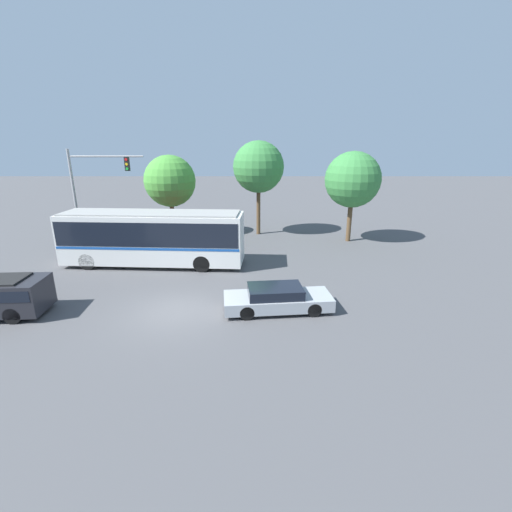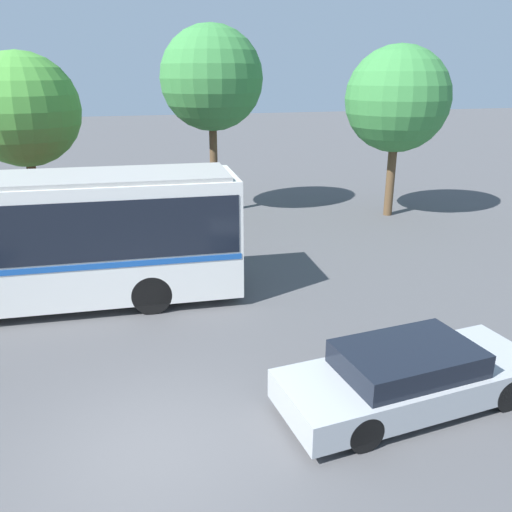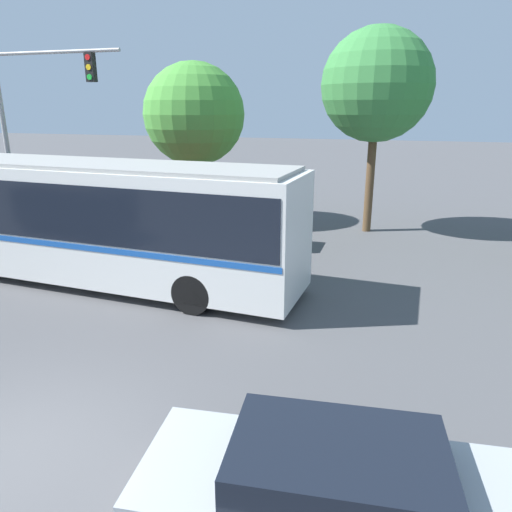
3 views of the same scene
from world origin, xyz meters
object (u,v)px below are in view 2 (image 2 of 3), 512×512
object	(u,v)px
street_tree_centre	(212,79)
street_tree_left	(23,110)
city_bus	(15,236)
street_tree_right	(397,100)
sedan_foreground	(410,376)

from	to	relation	value
street_tree_centre	street_tree_left	bearing A→B (deg)	-174.70
city_bus	street_tree_right	distance (m)	15.04
street_tree_right	street_tree_left	bearing A→B (deg)	173.45
sedan_foreground	street_tree_centre	size ratio (longest dim) A/B	0.66
sedan_foreground	street_tree_centre	bearing A→B (deg)	87.24
street_tree_right	street_tree_centre	bearing A→B (deg)	162.13
city_bus	street_tree_left	world-z (taller)	street_tree_left
sedan_foreground	street_tree_right	world-z (taller)	street_tree_right
city_bus	street_tree_right	bearing A→B (deg)	-153.85
sedan_foreground	street_tree_left	bearing A→B (deg)	113.74
city_bus	street_tree_left	distance (m)	7.80
street_tree_centre	street_tree_right	xyz separation A→B (m)	(7.03, -2.27, -0.78)
street_tree_centre	sedan_foreground	bearing A→B (deg)	-87.00
street_tree_left	street_tree_centre	size ratio (longest dim) A/B	0.86
sedan_foreground	street_tree_left	size ratio (longest dim) A/B	0.77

